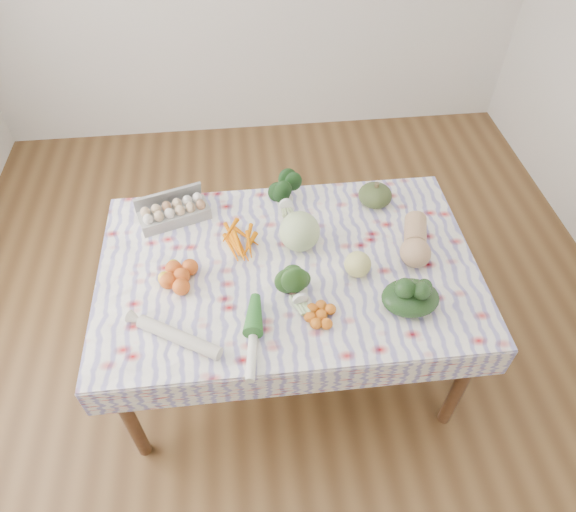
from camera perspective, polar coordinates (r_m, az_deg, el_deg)
The scene contains 16 objects.
ground at distance 2.88m, azimuth 0.00°, elevation -11.09°, with size 4.50×4.50×0.00m, color brown.
dining_table at distance 2.32m, azimuth 0.00°, elevation -2.36°, with size 1.60×1.00×0.75m.
tablecloth at distance 2.26m, azimuth 0.00°, elevation -1.09°, with size 1.66×1.06×0.01m, color white.
egg_carton at distance 2.49m, azimuth -12.51°, elevation 4.63°, with size 0.33×0.13×0.09m, color #999A95.
carrot_bunch at distance 2.34m, azimuth -5.38°, elevation 1.59°, with size 0.21×0.19×0.04m, color orange.
kale_bunch at distance 2.50m, azimuth -0.44°, elevation 7.10°, with size 0.17×0.15×0.15m, color #183A16.
kabocha_squash at distance 2.55m, azimuth 9.66°, elevation 6.68°, with size 0.16×0.16×0.11m, color #3F4E26.
cabbage at distance 2.28m, azimuth 1.29°, elevation 2.74°, with size 0.18×0.18×0.18m, color #B0CA88.
butternut_squash at distance 2.35m, azimuth 14.02°, elevation 1.85°, with size 0.13×0.29×0.13m, color tan.
orange_cluster at distance 2.21m, azimuth -11.75°, elevation -2.18°, with size 0.23×0.23×0.08m, color #D4581A.
broccoli at distance 2.11m, azimuth 0.97°, elevation -3.49°, with size 0.16×0.16×0.11m, color #27511C.
mandarin_cluster at distance 2.07m, azimuth 3.72°, elevation -6.49°, with size 0.16×0.16×0.05m, color orange.
grapefruit at distance 2.21m, azimuth 7.75°, elevation -0.92°, with size 0.11×0.11×0.11m, color #D7D577.
spinach_bag at distance 2.14m, azimuth 13.44°, elevation -4.54°, with size 0.24×0.19×0.10m, color black.
daikon at distance 2.04m, azimuth -12.01°, elevation -8.81°, with size 0.05×0.05×0.38m, color beige.
leek at distance 2.01m, azimuth -3.91°, elevation -9.13°, with size 0.04×0.04×0.36m, color white.
Camera 1 is at (-0.16, -1.49, 2.46)m, focal length 32.00 mm.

